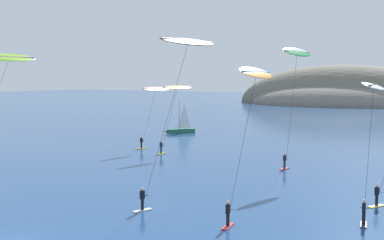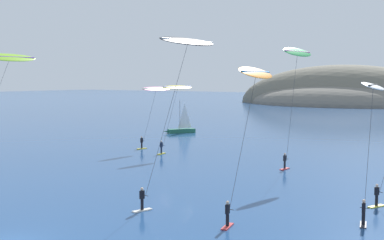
{
  "view_description": "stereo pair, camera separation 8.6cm",
  "coord_description": "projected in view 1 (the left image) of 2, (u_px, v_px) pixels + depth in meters",
  "views": [
    {
      "loc": [
        23.37,
        -16.56,
        9.42
      ],
      "look_at": [
        -0.6,
        20.22,
        5.69
      ],
      "focal_mm": 45.0,
      "sensor_mm": 36.0,
      "label": 1
    },
    {
      "loc": [
        23.44,
        -16.52,
        9.42
      ],
      "look_at": [
        -0.6,
        20.22,
        5.69
      ],
      "focal_mm": 45.0,
      "sensor_mm": 36.0,
      "label": 2
    }
  ],
  "objects": [
    {
      "name": "sailboat_near",
      "position": [
        179.0,
        129.0,
        84.58
      ],
      "size": [
        4.24,
        5.4,
        5.7
      ],
      "color": "#23664C",
      "rests_on": "ground"
    },
    {
      "name": "kitesurfer_white",
      "position": [
        373.0,
        96.0,
        32.95
      ],
      "size": [
        2.09,
        6.44,
        9.3
      ],
      "color": "#2D2D33",
      "rests_on": "ground"
    },
    {
      "name": "kitesurfer_yellow",
      "position": [
        176.0,
        93.0,
        61.96
      ],
      "size": [
        2.09,
        6.31,
        8.7
      ],
      "color": "yellow",
      "rests_on": "ground"
    },
    {
      "name": "kitesurfer_lime",
      "position": [
        7.0,
        65.0,
        51.03
      ],
      "size": [
        1.61,
        8.99,
        12.24
      ],
      "color": "silver",
      "rests_on": "ground"
    },
    {
      "name": "kitesurfer_orange",
      "position": [
        255.0,
        80.0,
        34.39
      ],
      "size": [
        2.27,
        9.26,
        10.41
      ],
      "color": "red",
      "rests_on": "ground"
    },
    {
      "name": "kitesurfer_pink",
      "position": [
        155.0,
        94.0,
        66.54
      ],
      "size": [
        1.78,
        6.41,
        8.47
      ],
      "color": "yellow",
      "rests_on": "ground"
    },
    {
      "name": "kitesurfer_green",
      "position": [
        296.0,
        60.0,
        50.95
      ],
      "size": [
        2.3,
        5.61,
        12.87
      ],
      "color": "red",
      "rests_on": "ground"
    },
    {
      "name": "kitesurfer_black",
      "position": [
        185.0,
        52.0,
        37.1
      ],
      "size": [
        2.02,
        9.07,
        12.76
      ],
      "color": "silver",
      "rests_on": "ground"
    },
    {
      "name": "headland_island",
      "position": [
        339.0,
        104.0,
        182.62
      ],
      "size": [
        81.7,
        48.39,
        29.92
      ],
      "color": "slate",
      "rests_on": "ground"
    }
  ]
}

